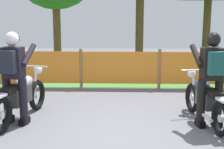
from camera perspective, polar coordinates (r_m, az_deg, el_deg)
The scene contains 7 objects.
ground at distance 5.78m, azimuth 1.01°, elevation -10.20°, with size 24.00×24.00×0.02m, color #5B5B60.
grass_verge at distance 12.08m, azimuth 1.51°, elevation 1.33°, with size 24.00×6.39×0.01m, color #427A33.
barrier_fence at distance 8.84m, azimuth 1.37°, elevation 1.13°, with size 10.38×0.08×1.05m.
motorcycle_lead at distance 6.44m, azimuth 15.49°, elevation -4.13°, with size 0.58×1.90×0.90m.
motorcycle_trailing at distance 6.56m, azimuth -15.20°, elevation -3.59°, with size 0.70×2.00×0.96m.
rider_lead at distance 6.14m, azimuth 16.51°, elevation -0.02°, with size 0.61×0.73×1.69m.
rider_trailing at distance 6.27m, azimuth -16.35°, elevation 0.23°, with size 0.62×0.74×1.69m.
Camera 1 is at (0.08, -5.37, 2.12)m, focal length 53.97 mm.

